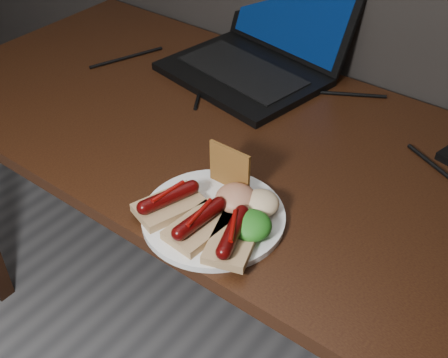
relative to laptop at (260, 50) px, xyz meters
name	(u,v)px	position (x,y,z in m)	size (l,w,h in m)	color
desk	(221,157)	(0.07, -0.25, -0.14)	(1.40, 0.70, 0.75)	#381E0E
laptop	(260,50)	(0.00, 0.00, 0.00)	(0.42, 0.41, 0.25)	black
desk_cables	(256,93)	(0.06, -0.10, -0.05)	(0.89, 0.32, 0.01)	black
plate	(213,216)	(0.24, -0.49, -0.05)	(0.25, 0.25, 0.01)	white
bread_sausage_left	(169,202)	(0.18, -0.53, -0.02)	(0.10, 0.13, 0.04)	tan
bread_sausage_center	(200,223)	(0.25, -0.54, -0.02)	(0.08, 0.12, 0.04)	tan
bread_sausage_right	(233,237)	(0.31, -0.53, -0.02)	(0.10, 0.13, 0.04)	tan
crispbread	(230,168)	(0.22, -0.42, 0.00)	(0.09, 0.01, 0.09)	#A6722D
salad_greens	(251,225)	(0.32, -0.50, -0.02)	(0.07, 0.07, 0.04)	#145310
salsa_mound	(236,198)	(0.26, -0.46, -0.02)	(0.07, 0.07, 0.04)	#9F1B0F
coleslaw_mound	(261,203)	(0.30, -0.44, -0.02)	(0.06, 0.06, 0.04)	#EDE6CD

